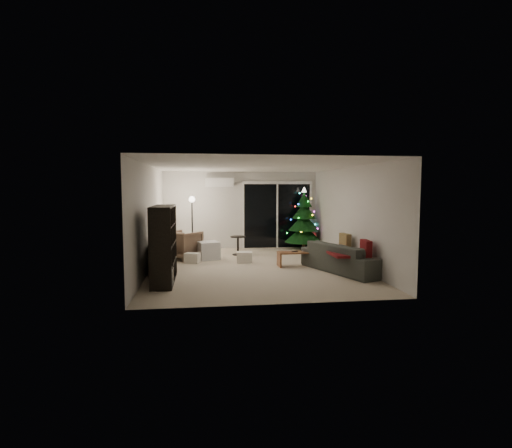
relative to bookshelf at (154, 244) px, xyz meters
The scene contains 18 objects.
room 3.92m from the bookshelf, 46.32° to the left, with size 6.50×7.51×2.60m.
bookshelf is the anchor object (origin of this frame).
media_cabinet 1.23m from the bookshelf, 90.00° to the left, with size 0.41×1.10×0.69m, color black.
stereo 1.15m from the bookshelf, 90.00° to the left, with size 0.35×0.41×0.15m, color black.
armchair 2.87m from the bookshelf, 81.00° to the left, with size 0.84×0.86×0.78m, color brown.
ottoman 2.90m from the bookshelf, 66.13° to the left, with size 0.54×0.54×0.49m, color silver.
cardboard_box_a 2.31m from the bookshelf, 71.01° to the left, with size 0.37×0.28×0.27m, color white.
cardboard_box_b 2.96m from the bookshelf, 43.57° to the left, with size 0.40×0.30×0.28m, color white.
side_table 3.85m from the bookshelf, 57.93° to the left, with size 0.44×0.44×0.55m, color black.
floor_lamp 3.62m from the bookshelf, 78.95° to the left, with size 0.27×0.27×1.66m, color black.
sofa 4.36m from the bookshelf, ahead, with size 2.28×0.89×0.67m, color black.
sofa_throw 4.25m from the bookshelf, ahead, with size 0.71×1.65×0.05m, color maroon.
cushion_a 4.70m from the bookshelf, 14.54° to the left, with size 0.13×0.44×0.44m, color olive.
cushion_b 4.56m from the bookshelf, ahead, with size 0.13×0.44×0.44m, color maroon.
coffee_table 3.73m from the bookshelf, 20.77° to the left, with size 1.16×0.41×0.37m, color brown, non-canonical shape.
remote_a 3.56m from the bookshelf, 21.64° to the left, with size 0.14×0.04×0.02m, color black.
remote_b 3.81m from the bookshelf, 20.94° to the left, with size 0.14×0.04×0.02m, color slate.
christmas_tree 5.93m from the bookshelf, 44.22° to the left, with size 1.24×1.24×2.00m, color #0E3412.
Camera 1 is at (-1.25, -9.73, 1.94)m, focal length 28.00 mm.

